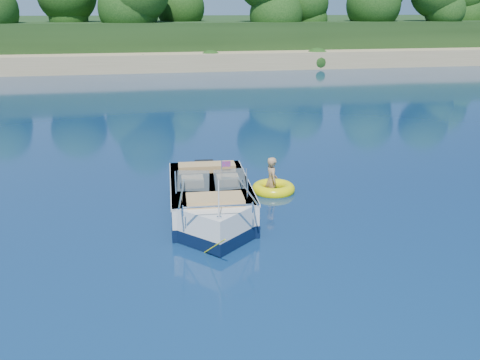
{
  "coord_description": "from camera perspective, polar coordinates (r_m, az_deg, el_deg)",
  "views": [
    {
      "loc": [
        -0.5,
        -12.22,
        5.23
      ],
      "look_at": [
        2.23,
        1.11,
        0.85
      ],
      "focal_mm": 40.0,
      "sensor_mm": 36.0,
      "label": 1
    }
  ],
  "objects": [
    {
      "name": "tow_tube",
      "position": [
        16.01,
        3.58,
        -0.93
      ],
      "size": [
        1.55,
        1.55,
        0.34
      ],
      "rotation": [
        0.0,
        0.0,
        -0.23
      ],
      "color": "#FFF506",
      "rests_on": "ground"
    },
    {
      "name": "shoreline",
      "position": [
        76.12,
        -11.56,
        14.28
      ],
      "size": [
        170.0,
        59.0,
        6.0
      ],
      "color": "#9E8A5C",
      "rests_on": "ground"
    },
    {
      "name": "treeline",
      "position": [
        53.24,
        -11.57,
        17.84
      ],
      "size": [
        150.0,
        7.12,
        8.19
      ],
      "color": "black",
      "rests_on": "ground"
    },
    {
      "name": "motorboat",
      "position": [
        13.99,
        -3.1,
        -2.49
      ],
      "size": [
        2.35,
        5.85,
        1.95
      ],
      "rotation": [
        0.0,
        0.0,
        -0.07
      ],
      "color": "white",
      "rests_on": "ground"
    },
    {
      "name": "ground",
      "position": [
        13.31,
        -8.53,
        -5.52
      ],
      "size": [
        160.0,
        160.0,
        0.0
      ],
      "primitive_type": "plane",
      "color": "#091841",
      "rests_on": "ground"
    },
    {
      "name": "boy",
      "position": [
        16.0,
        3.32,
        -1.28
      ],
      "size": [
        0.43,
        0.84,
        1.59
      ],
      "primitive_type": "imported",
      "rotation": [
        0.0,
        -0.17,
        1.66
      ],
      "color": "tan",
      "rests_on": "ground"
    }
  ]
}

